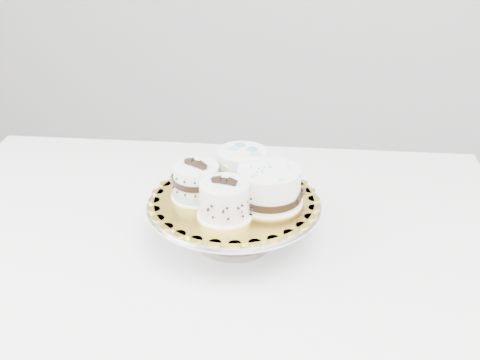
% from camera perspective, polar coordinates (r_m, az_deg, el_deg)
% --- Properties ---
extents(table, '(1.36, 0.98, 0.75)m').
position_cam_1_polar(table, '(1.31, -2.66, -7.14)').
color(table, white).
rests_on(table, floor).
extents(cake_stand, '(0.34, 0.34, 0.09)m').
position_cam_1_polar(cake_stand, '(1.19, -0.56, -3.23)').
color(cake_stand, gray).
rests_on(cake_stand, table).
extents(cake_board, '(0.37, 0.37, 0.00)m').
position_cam_1_polar(cake_board, '(1.17, -0.56, -1.92)').
color(cake_board, gold).
rests_on(cake_board, cake_stand).
extents(cake_swirl, '(0.10, 0.10, 0.08)m').
position_cam_1_polar(cake_swirl, '(1.10, -1.48, -1.95)').
color(cake_swirl, white).
rests_on(cake_swirl, cake_board).
extents(cake_banded, '(0.12, 0.12, 0.08)m').
position_cam_1_polar(cake_banded, '(1.17, -4.16, -0.23)').
color(cake_banded, white).
rests_on(cake_banded, cake_board).
extents(cake_dots, '(0.12, 0.12, 0.08)m').
position_cam_1_polar(cake_dots, '(1.21, 0.23, 1.22)').
color(cake_dots, white).
rests_on(cake_dots, cake_board).
extents(cake_ribbon, '(0.14, 0.14, 0.07)m').
position_cam_1_polar(cake_ribbon, '(1.15, 2.80, -0.69)').
color(cake_ribbon, white).
rests_on(cake_ribbon, cake_board).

